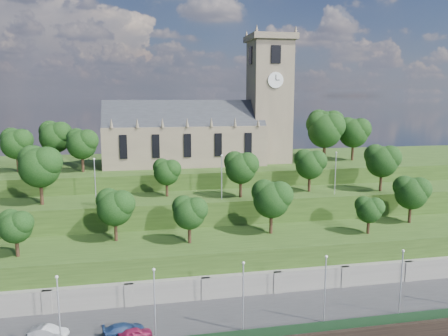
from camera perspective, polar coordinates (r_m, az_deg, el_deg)
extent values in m
cube|color=#2D2D30|center=(57.88, 3.65, -19.41)|extent=(160.00, 12.00, 2.00)
cube|color=#16331B|center=(52.57, 5.27, -20.63)|extent=(160.00, 0.10, 1.20)
cube|color=slate|center=(62.39, 2.21, -15.62)|extent=(160.00, 2.00, 5.00)
cube|color=slate|center=(61.41, -22.03, -16.76)|extent=(1.20, 0.60, 5.00)
cube|color=slate|center=(60.29, -12.25, -16.77)|extent=(1.20, 0.60, 5.00)
cube|color=slate|center=(60.82, -2.39, -16.31)|extent=(1.20, 0.60, 5.00)
cube|color=slate|center=(62.95, 6.98, -15.45)|extent=(1.20, 0.60, 5.00)
cube|color=slate|center=(66.53, 15.46, -14.32)|extent=(1.20, 0.60, 5.00)
cube|color=slate|center=(71.34, 22.86, -13.07)|extent=(1.20, 0.60, 5.00)
cube|color=#274216|center=(67.17, 1.01, -12.34)|extent=(160.00, 12.00, 8.00)
cube|color=#274216|center=(76.68, -0.73, -7.96)|extent=(160.00, 10.00, 12.00)
cube|color=#274216|center=(96.32, -2.99, -3.44)|extent=(160.00, 32.00, 15.00)
cube|color=#6E604D|center=(90.01, -5.22, 3.06)|extent=(32.00, 12.00, 8.00)
cube|color=#24272C|center=(89.66, -5.26, 5.60)|extent=(32.00, 10.18, 10.18)
cone|color=#6E604D|center=(83.28, -14.50, 5.67)|extent=(0.70, 0.70, 1.80)
cone|color=#6E604D|center=(83.14, -11.28, 5.78)|extent=(0.70, 0.70, 1.80)
cone|color=#6E604D|center=(83.26, -8.05, 5.88)|extent=(0.70, 0.70, 1.80)
cone|color=#6E604D|center=(83.65, -4.84, 5.95)|extent=(0.70, 0.70, 1.80)
cone|color=#6E604D|center=(84.29, -1.67, 6.01)|extent=(0.70, 0.70, 1.80)
cone|color=#6E604D|center=(85.18, 1.45, 6.04)|extent=(0.70, 0.70, 1.80)
cone|color=#6E604D|center=(86.31, 4.49, 6.06)|extent=(0.70, 0.70, 1.80)
cube|color=black|center=(83.49, -13.01, 2.71)|extent=(1.40, 0.25, 4.50)
cube|color=black|center=(83.50, -8.89, 2.84)|extent=(1.40, 0.25, 4.50)
cube|color=black|center=(83.94, -4.79, 2.95)|extent=(1.40, 0.25, 4.50)
cube|color=black|center=(84.81, -0.75, 3.05)|extent=(1.40, 0.25, 4.50)
cube|color=black|center=(86.09, 3.18, 3.13)|extent=(1.40, 0.25, 4.50)
cube|color=#6E604D|center=(93.06, 5.92, 8.50)|extent=(8.00, 8.00, 25.00)
cube|color=#6E604D|center=(93.79, 6.06, 16.53)|extent=(9.20, 9.20, 1.20)
cone|color=#6E604D|center=(89.04, 4.28, 17.72)|extent=(0.80, 0.80, 1.60)
cone|color=#6E604D|center=(96.71, 2.97, 17.06)|extent=(0.80, 0.80, 1.60)
cone|color=#6E604D|center=(91.45, 9.35, 17.40)|extent=(0.80, 0.80, 1.60)
cone|color=#6E604D|center=(98.93, 7.67, 16.82)|extent=(0.80, 0.80, 1.60)
cube|color=black|center=(89.53, 6.81, 14.54)|extent=(2.00, 0.25, 3.50)
cube|color=black|center=(97.30, 5.29, 14.15)|extent=(2.00, 0.25, 3.50)
cube|color=black|center=(92.30, 3.52, 14.43)|extent=(0.25, 2.00, 3.50)
cube|color=black|center=(94.67, 8.45, 14.22)|extent=(0.25, 2.00, 3.50)
cylinder|color=white|center=(89.17, 6.75, 11.34)|extent=(3.20, 0.30, 3.20)
cylinder|color=white|center=(94.39, 8.40, 11.19)|extent=(0.30, 3.20, 3.20)
cube|color=black|center=(89.02, 6.80, 11.66)|extent=(0.12, 0.05, 1.10)
cube|color=black|center=(89.13, 7.04, 11.33)|extent=(0.80, 0.05, 0.12)
cylinder|color=black|center=(64.18, -25.40, -9.24)|extent=(0.48, 0.48, 2.72)
sphere|color=black|center=(63.43, -25.57, -6.98)|extent=(4.23, 4.23, 4.23)
sphere|color=black|center=(62.66, -24.95, -6.53)|extent=(3.18, 3.18, 3.18)
sphere|color=black|center=(63.90, -26.15, -6.12)|extent=(2.96, 2.96, 2.96)
cylinder|color=black|center=(65.96, -13.96, -7.82)|extent=(0.51, 0.51, 3.33)
sphere|color=black|center=(65.09, -14.07, -5.11)|extent=(5.18, 5.18, 5.18)
sphere|color=black|center=(64.35, -13.19, -4.53)|extent=(3.88, 3.88, 3.88)
sphere|color=black|center=(65.53, -14.87, -4.12)|extent=(3.62, 3.62, 3.62)
cylinder|color=black|center=(63.41, -4.53, -8.44)|extent=(0.49, 0.49, 2.96)
sphere|color=black|center=(62.59, -4.56, -5.94)|extent=(4.61, 4.61, 4.61)
sphere|color=black|center=(62.08, -3.67, -5.40)|extent=(3.46, 3.46, 3.46)
sphere|color=black|center=(62.83, -5.37, -5.03)|extent=(3.23, 3.23, 3.23)
cylinder|color=black|center=(67.74, 6.16, -7.02)|extent=(0.52, 0.52, 3.59)
sphere|color=black|center=(66.85, 6.21, -4.16)|extent=(5.59, 5.59, 5.59)
sphere|color=black|center=(66.48, 7.29, -3.51)|extent=(4.19, 4.19, 4.19)
sphere|color=black|center=(66.97, 5.25, -3.13)|extent=(3.91, 3.91, 3.91)
cylinder|color=black|center=(70.93, 18.32, -7.16)|extent=(0.47, 0.47, 2.50)
sphere|color=black|center=(70.30, 18.42, -5.27)|extent=(3.89, 3.89, 3.89)
sphere|color=black|center=(70.22, 19.15, -4.83)|extent=(2.91, 2.91, 2.91)
sphere|color=black|center=(70.20, 17.77, -4.60)|extent=(2.72, 2.72, 2.72)
cylinder|color=black|center=(79.14, 23.11, -5.40)|extent=(0.51, 0.51, 3.40)
sphere|color=black|center=(78.41, 23.26, -3.07)|extent=(5.29, 5.29, 5.29)
sphere|color=black|center=(78.43, 24.16, -2.53)|extent=(3.97, 3.97, 3.97)
sphere|color=black|center=(78.23, 22.48, -2.26)|extent=(3.70, 3.70, 3.70)
cylinder|color=black|center=(74.10, -22.74, -2.91)|extent=(0.54, 0.54, 4.04)
sphere|color=black|center=(73.42, -22.93, 0.07)|extent=(6.28, 6.28, 6.28)
sphere|color=black|center=(72.43, -22.11, 0.75)|extent=(4.71, 4.71, 4.71)
sphere|color=black|center=(74.24, -23.70, 1.09)|extent=(4.39, 4.39, 4.39)
cylinder|color=black|center=(74.75, -7.47, -2.64)|extent=(0.48, 0.48, 2.79)
sphere|color=black|center=(74.24, -7.51, -0.60)|extent=(4.34, 4.34, 4.34)
sphere|color=black|center=(73.76, -6.83, -0.14)|extent=(3.25, 3.25, 3.25)
sphere|color=black|center=(74.59, -8.13, 0.11)|extent=(3.04, 3.04, 3.04)
cylinder|color=black|center=(73.52, 2.18, -2.54)|extent=(0.51, 0.51, 3.35)
sphere|color=black|center=(72.92, 2.19, -0.05)|extent=(5.21, 5.21, 5.21)
sphere|color=black|center=(72.55, 3.09, 0.52)|extent=(3.91, 3.91, 3.91)
sphere|color=black|center=(73.19, 1.39, 0.82)|extent=(3.65, 3.65, 3.65)
cylinder|color=black|center=(79.35, 11.08, -1.86)|extent=(0.50, 0.50, 3.26)
sphere|color=black|center=(78.81, 11.15, 0.39)|extent=(5.07, 5.07, 5.07)
sphere|color=black|center=(78.62, 11.99, 0.90)|extent=(3.80, 3.80, 3.80)
sphere|color=black|center=(78.91, 10.40, 1.17)|extent=(3.55, 3.55, 3.55)
cylinder|color=black|center=(83.25, 19.79, -1.59)|extent=(0.52, 0.52, 3.61)
sphere|color=black|center=(82.69, 19.93, 0.78)|extent=(5.62, 5.62, 5.62)
sphere|color=black|center=(82.69, 20.83, 1.32)|extent=(4.21, 4.21, 4.21)
sphere|color=black|center=(82.64, 19.13, 1.61)|extent=(3.93, 3.93, 3.93)
cylinder|color=black|center=(88.60, -25.32, 0.63)|extent=(0.52, 0.52, 3.52)
sphere|color=black|center=(88.20, -25.48, 2.81)|extent=(5.47, 5.47, 5.47)
sphere|color=black|center=(87.33, -24.90, 3.34)|extent=(4.10, 4.10, 4.10)
sphere|color=black|center=(89.00, -26.02, 3.53)|extent=(3.83, 3.83, 3.83)
cylinder|color=black|center=(93.19, -21.05, 1.41)|extent=(0.53, 0.53, 3.90)
sphere|color=black|center=(92.78, -21.19, 3.72)|extent=(6.07, 6.07, 6.07)
sphere|color=black|center=(91.90, -20.54, 4.28)|extent=(4.55, 4.55, 4.55)
sphere|color=black|center=(93.62, -21.80, 4.48)|extent=(4.25, 4.25, 4.25)
cylinder|color=black|center=(84.50, -17.97, 0.67)|extent=(0.51, 0.51, 3.46)
sphere|color=black|center=(84.08, -18.09, 2.93)|extent=(5.39, 5.39, 5.39)
sphere|color=black|center=(83.34, -17.42, 3.47)|extent=(4.04, 4.04, 4.04)
sphere|color=black|center=(84.76, -18.71, 3.68)|extent=(3.77, 3.77, 3.77)
cylinder|color=black|center=(93.87, 12.93, 2.05)|extent=(0.56, 0.56, 4.53)
sphere|color=black|center=(93.43, 13.03, 4.72)|extent=(7.05, 7.05, 7.05)
sphere|color=black|center=(93.30, 14.03, 5.33)|extent=(5.29, 5.29, 5.29)
sphere|color=black|center=(93.64, 12.15, 5.63)|extent=(4.94, 4.94, 4.94)
cylinder|color=black|center=(102.62, 13.02, 2.70)|extent=(0.57, 0.57, 4.68)
sphere|color=black|center=(102.21, 13.11, 5.22)|extent=(7.28, 7.28, 7.28)
sphere|color=black|center=(102.08, 14.05, 5.79)|extent=(5.46, 5.46, 5.46)
sphere|color=black|center=(102.44, 12.28, 6.07)|extent=(5.09, 5.09, 5.09)
cylinder|color=black|center=(98.95, 16.44, 2.13)|extent=(0.54, 0.54, 4.04)
sphere|color=black|center=(98.56, 16.55, 4.38)|extent=(6.28, 6.28, 6.28)
sphere|color=black|center=(98.53, 17.39, 4.89)|extent=(4.71, 4.71, 4.71)
sphere|color=black|center=(98.66, 15.81, 5.15)|extent=(4.39, 4.39, 4.39)
cylinder|color=#B2B2B7|center=(51.64, -20.73, -17.45)|extent=(0.16, 0.16, 8.14)
sphere|color=silver|center=(49.94, -21.01, -13.14)|extent=(0.36, 0.36, 0.36)
cylinder|color=#B2B2B7|center=(50.90, -9.03, -17.34)|extent=(0.16, 0.16, 8.14)
sphere|color=silver|center=(49.16, -9.16, -12.97)|extent=(0.36, 0.36, 0.36)
cylinder|color=#B2B2B7|center=(52.10, 2.51, -16.57)|extent=(0.16, 0.16, 8.14)
sphere|color=silver|center=(50.41, 2.54, -12.28)|extent=(0.36, 0.36, 0.36)
cylinder|color=#B2B2B7|center=(55.12, 13.04, -15.30)|extent=(0.16, 0.16, 8.14)
sphere|color=silver|center=(53.52, 13.21, -11.21)|extent=(0.36, 0.36, 0.36)
cylinder|color=#B2B2B7|center=(59.68, 22.11, -13.79)|extent=(0.16, 0.16, 8.14)
sphere|color=silver|center=(58.21, 22.36, -9.99)|extent=(0.36, 0.36, 0.36)
cylinder|color=#B2B2B7|center=(70.59, -16.48, -1.85)|extent=(0.16, 0.16, 7.16)
sphere|color=silver|center=(69.99, -16.62, 1.12)|extent=(0.36, 0.36, 0.36)
cylinder|color=#B2B2B7|center=(71.49, -0.31, -1.32)|extent=(0.16, 0.16, 7.16)
sphere|color=silver|center=(70.89, -0.31, 1.62)|extent=(0.36, 0.36, 0.36)
cylinder|color=#B2B2B7|center=(77.70, 14.33, -0.75)|extent=(0.16, 0.16, 7.16)
sphere|color=silver|center=(77.15, 14.44, 1.96)|extent=(0.36, 0.36, 0.36)
imported|color=maroon|center=(53.01, -11.52, -20.46)|extent=(4.04, 2.41, 1.29)
imported|color=#A1A2A5|center=(55.84, -21.96, -19.28)|extent=(4.47, 2.35, 1.40)
imported|color=navy|center=(54.02, -12.97, -19.86)|extent=(4.95, 2.70, 1.36)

